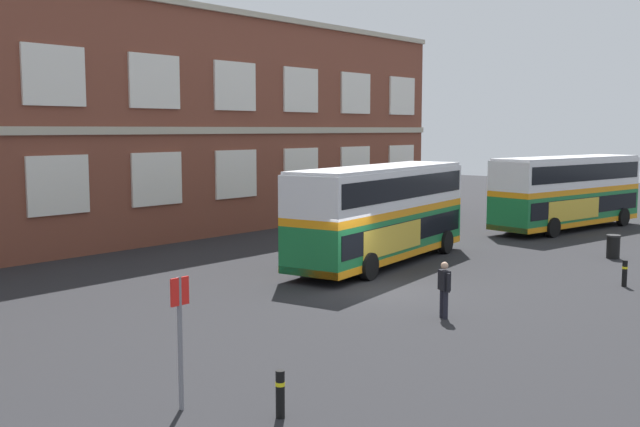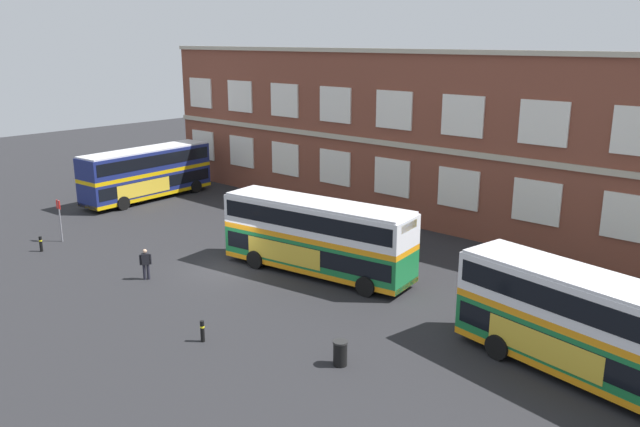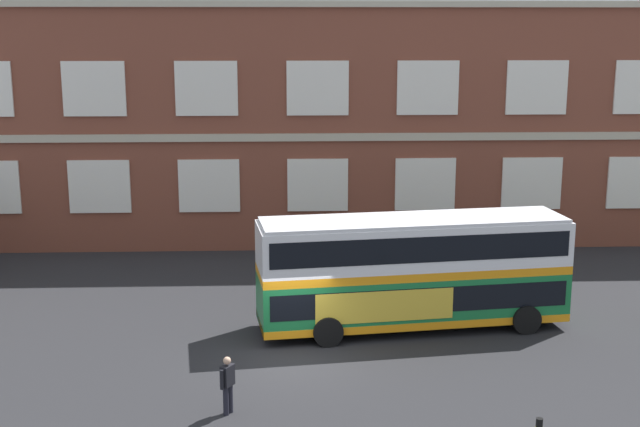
{
  "view_description": "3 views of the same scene",
  "coord_description": "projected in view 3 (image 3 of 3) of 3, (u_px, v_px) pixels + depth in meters",
  "views": [
    {
      "loc": [
        -20.93,
        -15.08,
        5.61
      ],
      "look_at": [
        -0.75,
        2.02,
        2.61
      ],
      "focal_mm": 41.96,
      "sensor_mm": 36.0,
      "label": 1
    },
    {
      "loc": [
        26.55,
        -21.71,
        12.49
      ],
      "look_at": [
        3.49,
        4.01,
        3.05
      ],
      "focal_mm": 36.17,
      "sensor_mm": 36.0,
      "label": 2
    },
    {
      "loc": [
        -0.26,
        -26.22,
        10.74
      ],
      "look_at": [
        0.92,
        2.99,
        4.26
      ],
      "focal_mm": 47.93,
      "sensor_mm": 36.0,
      "label": 3
    }
  ],
  "objects": [
    {
      "name": "double_decker_middle",
      "position": [
        413.0,
        271.0,
        30.46
      ],
      "size": [
        11.24,
        3.99,
        4.07
      ],
      "color": "#197038",
      "rests_on": "ground"
    },
    {
      "name": "brick_terminal_building",
      "position": [
        315.0,
        123.0,
        44.25
      ],
      "size": [
        46.64,
        8.19,
        11.82
      ],
      "color": "brown",
      "rests_on": "ground"
    },
    {
      "name": "waiting_passenger",
      "position": [
        228.0,
        383.0,
        23.9
      ],
      "size": [
        0.44,
        0.59,
        1.7
      ],
      "color": "black",
      "rests_on": "ground"
    },
    {
      "name": "ground_plane",
      "position": [
        295.0,
        338.0,
        29.86
      ],
      "size": [
        120.0,
        120.0,
        0.0
      ],
      "primitive_type": "plane",
      "color": "#232326"
    }
  ]
}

